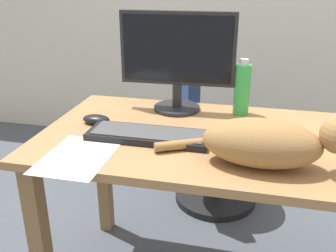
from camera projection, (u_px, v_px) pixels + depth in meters
desk at (219, 163)px, 1.42m from camera, size 1.33×0.72×0.73m
office_chair at (210, 139)px, 2.15m from camera, size 0.51×0.49×0.93m
monitor at (177, 58)px, 1.57m from camera, size 0.48×0.20×0.42m
keyboard at (149, 135)px, 1.36m from camera, size 0.44×0.15×0.03m
cat at (269, 142)px, 1.14m from camera, size 0.61×0.20×0.20m
computer_mouse at (96, 119)px, 1.49m from camera, size 0.11×0.06×0.04m
paper_sheet at (78, 156)px, 1.23m from camera, size 0.21×0.30×0.00m
water_bottle at (242, 89)px, 1.56m from camera, size 0.07×0.07×0.23m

